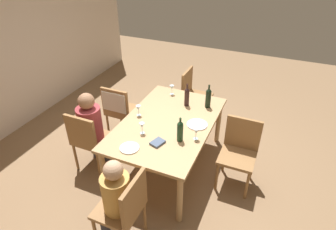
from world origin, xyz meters
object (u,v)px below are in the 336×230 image
(chair_far_left, at_px, (88,138))
(wine_glass_near_left, at_px, (138,108))
(chair_right_end, at_px, (193,92))
(person_man_bearded, at_px, (115,196))
(wine_glass_centre, at_px, (172,88))
(wine_glass_near_right, at_px, (142,126))
(dining_table, at_px, (168,126))
(chair_far_right, at_px, (118,107))
(wine_bottle_tall_green, at_px, (208,98))
(wine_bottle_dark_red, at_px, (180,131))
(chair_left_end, at_px, (125,207))
(handbag, at_px, (135,118))
(dinner_plate_host, at_px, (130,148))
(chair_near, at_px, (239,149))
(person_woman_host, at_px, (92,125))
(wine_glass_far, at_px, (196,132))
(dinner_plate_guest_left, at_px, (197,124))
(wine_bottle_short_olive, at_px, (187,96))

(chair_far_left, height_order, wine_glass_near_left, chair_far_left)
(chair_right_end, height_order, person_man_bearded, person_man_bearded)
(wine_glass_centre, xyz_separation_m, wine_glass_near_right, (-1.07, -0.05, 0.00))
(dining_table, relative_size, chair_far_right, 1.93)
(chair_far_right, bearing_deg, chair_right_end, 49.14)
(wine_bottle_tall_green, distance_m, wine_bottle_dark_red, 0.87)
(dining_table, bearing_deg, wine_bottle_tall_green, -33.18)
(dining_table, relative_size, chair_left_end, 1.93)
(wine_glass_centre, xyz_separation_m, handbag, (0.04, 0.70, -0.74))
(dinner_plate_host, bearing_deg, chair_right_end, -2.89)
(dinner_plate_host, distance_m, handbag, 1.74)
(wine_bottle_dark_red, height_order, wine_glass_near_right, wine_bottle_dark_red)
(dining_table, height_order, wine_glass_centre, wine_glass_centre)
(chair_right_end, xyz_separation_m, person_man_bearded, (-2.54, -0.06, 0.10))
(chair_left_end, height_order, dinner_plate_host, chair_left_end)
(wine_glass_near_left, bearing_deg, chair_near, -85.63)
(person_man_bearded, height_order, wine_bottle_tall_green, wine_bottle_tall_green)
(person_woman_host, distance_m, wine_glass_far, 1.42)
(chair_near, bearing_deg, dinner_plate_host, 34.14)
(chair_near, height_order, person_man_bearded, person_man_bearded)
(wine_bottle_tall_green, height_order, dinner_plate_guest_left, wine_bottle_tall_green)
(chair_left_end, xyz_separation_m, chair_right_end, (2.54, 0.17, 0.00))
(chair_far_right, height_order, wine_bottle_dark_red, wine_bottle_dark_red)
(wine_bottle_dark_red, bearing_deg, wine_glass_near_right, 96.27)
(wine_glass_near_right, xyz_separation_m, handbag, (1.11, 0.76, -0.74))
(wine_glass_near_left, bearing_deg, chair_far_right, 60.63)
(wine_glass_near_right, height_order, wine_glass_far, same)
(chair_left_end, relative_size, wine_glass_near_right, 6.17)
(chair_left_end, relative_size, wine_bottle_tall_green, 2.67)
(wine_glass_near_left, distance_m, wine_glass_centre, 0.75)
(chair_near, xyz_separation_m, wine_bottle_dark_red, (-0.40, 0.66, 0.35))
(chair_far_right, relative_size, wine_bottle_short_olive, 2.73)
(chair_far_left, bearing_deg, dining_table, 27.26)
(chair_left_end, relative_size, wine_bottle_dark_red, 2.93)
(chair_far_right, xyz_separation_m, wine_bottle_short_olive, (0.21, -1.03, 0.30))
(dinner_plate_guest_left, bearing_deg, chair_near, -88.87)
(wine_glass_near_right, distance_m, dinner_plate_host, 0.33)
(chair_near, height_order, wine_glass_far, chair_near)
(person_man_bearded, relative_size, wine_glass_centre, 7.30)
(person_man_bearded, relative_size, wine_bottle_short_olive, 3.23)
(wine_bottle_short_olive, distance_m, dinner_plate_guest_left, 0.52)
(chair_near, height_order, chair_far_right, same)
(chair_right_end, xyz_separation_m, wine_bottle_dark_red, (-1.58, -0.37, 0.35))
(dinner_plate_guest_left, bearing_deg, chair_far_right, 81.37)
(wine_glass_centre, bearing_deg, person_woman_host, 146.94)
(chair_far_right, relative_size, handbag, 3.29)
(dining_table, xyz_separation_m, wine_glass_near_right, (-0.36, 0.19, 0.18))
(chair_far_right, relative_size, wine_glass_far, 6.17)
(wine_glass_near_right, bearing_deg, wine_bottle_dark_red, -83.73)
(wine_glass_far, bearing_deg, chair_left_end, 160.94)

